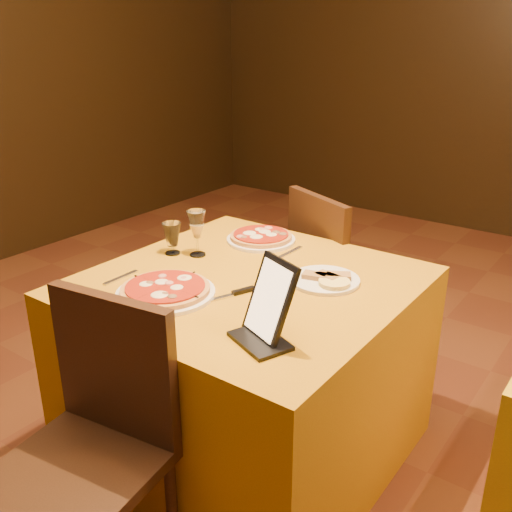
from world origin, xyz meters
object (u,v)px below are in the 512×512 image
Objects in this scene: main_table at (249,368)px; tablet at (270,299)px; chair_main_far at (347,281)px; pizza_far at (261,238)px; chair_main_near at (76,471)px; wine_glass at (197,233)px; pizza_near at (165,291)px; water_glass at (172,239)px.

tablet is at bearing -44.15° from main_table.
pizza_far is at bearing 89.65° from chair_main_far.
chair_main_near is 1.59m from chair_main_far.
pizza_near is at bearing -65.14° from wine_glass.
tablet is (0.50, -0.65, 0.10)m from pizza_far.
main_table is 4.51× the size of tablet.
chair_main_far is 2.69× the size of pizza_near.
wine_glass reaches higher than chair_main_far.
tablet reaches higher than pizza_near.
tablet is (0.61, -0.36, 0.03)m from wine_glass.
chair_main_near is 0.72m from tablet.
water_glass is at bearing 107.84° from chair_main_near.
tablet reaches higher than water_glass.
chair_main_far is at bearing 65.67° from pizza_far.
chair_main_near reaches higher than main_table.
main_table is 0.80m from chair_main_far.
tablet is (0.30, 0.50, 0.41)m from chair_main_near.
wine_glass is 0.71m from tablet.
chair_main_far is at bearing 81.79° from chair_main_near.
chair_main_far is at bearing 62.47° from water_glass.
pizza_far is at bearing 119.23° from main_table.
main_table is 0.50m from pizza_near.
tablet reaches higher than chair_main_near.
chair_main_near is 3.73× the size of tablet.
pizza_far is (-0.05, 0.63, 0.00)m from pizza_near.
chair_main_near is 3.10× the size of pizza_far.
chair_main_near is at bearing -63.95° from water_glass.
pizza_near is (-0.15, 0.52, 0.31)m from chair_main_near.
main_table is at bearing 61.05° from pizza_near.
wine_glass reaches higher than main_table.
wine_glass is 1.46× the size of water_glass.
main_table is at bearing -3.88° from water_glass.
tablet is at bearing 129.32° from chair_main_far.
wine_glass is (-0.11, -0.28, 0.08)m from pizza_far.
main_table is 1.21× the size of chair_main_near.
wine_glass is at bearing 114.86° from pizza_near.
main_table is 0.80m from chair_main_near.
water_glass is 0.53× the size of tablet.
water_glass is at bearing 176.12° from main_table.
pizza_far is (-0.20, 1.15, 0.31)m from chair_main_near.
chair_main_far is at bearing 66.96° from wine_glass.
wine_glass is at bearing -110.99° from pizza_far.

